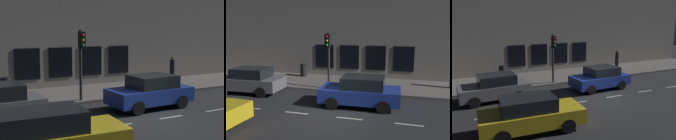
{
  "view_description": "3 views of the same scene",
  "coord_description": "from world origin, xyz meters",
  "views": [
    {
      "loc": [
        -10.93,
        7.71,
        3.81
      ],
      "look_at": [
        2.47,
        0.59,
        1.87
      ],
      "focal_mm": 52.55,
      "sensor_mm": 36.0,
      "label": 1
    },
    {
      "loc": [
        -10.25,
        -3.41,
        4.11
      ],
      "look_at": [
        2.69,
        0.31,
        1.7
      ],
      "focal_mm": 39.42,
      "sensor_mm": 36.0,
      "label": 2
    },
    {
      "loc": [
        -11.64,
        7.97,
        4.82
      ],
      "look_at": [
        1.94,
        1.62,
        1.59
      ],
      "focal_mm": 37.84,
      "sensor_mm": 36.0,
      "label": 3
    }
  ],
  "objects": [
    {
      "name": "parked_car_0",
      "position": [
        1.85,
        -1.16,
        0.79
      ],
      "size": [
        2.07,
        4.13,
        1.58
      ],
      "rotation": [
        0.0,
        0.0,
        0.04
      ],
      "color": "#1E389E",
      "rests_on": "ground"
    },
    {
      "name": "ground_plane",
      "position": [
        0.0,
        0.0,
        0.0
      ],
      "size": [
        60.0,
        60.0,
        0.0
      ],
      "primitive_type": "plane",
      "color": "#28282B"
    },
    {
      "name": "pedestrian_0",
      "position": [
        6.64,
        -6.26,
        0.95
      ],
      "size": [
        0.44,
        0.44,
        1.74
      ],
      "rotation": [
        0.0,
        0.0,
        6.0
      ],
      "color": "#232328",
      "rests_on": "sidewalk"
    },
    {
      "name": "sidewalk",
      "position": [
        6.25,
        0.0,
        0.07
      ],
      "size": [
        4.5,
        32.0,
        0.15
      ],
      "color": "slate",
      "rests_on": "ground"
    },
    {
      "name": "lane_centre_line",
      "position": [
        0.0,
        -1.0,
        0.0
      ],
      "size": [
        0.12,
        27.2,
        0.01
      ],
      "color": "beige",
      "rests_on": "ground"
    },
    {
      "name": "trash_bin",
      "position": [
        7.58,
        4.55,
        0.64
      ],
      "size": [
        0.58,
        0.58,
        0.98
      ],
      "color": "black",
      "rests_on": "sidewalk"
    },
    {
      "name": "parked_car_2",
      "position": [
        -2.31,
        5.2,
        0.79
      ],
      "size": [
        2.01,
        4.56,
        1.58
      ],
      "rotation": [
        0.0,
        0.0,
        3.09
      ],
      "color": "gold",
      "rests_on": "ground"
    },
    {
      "name": "parked_car_1",
      "position": [
        2.57,
        5.94,
        0.79
      ],
      "size": [
        2.1,
        4.17,
        1.58
      ],
      "rotation": [
        0.0,
        0.0,
        0.05
      ],
      "color": "slate",
      "rests_on": "ground"
    },
    {
      "name": "traffic_light",
      "position": [
        4.24,
        1.4,
        2.6
      ],
      "size": [
        0.49,
        0.32,
        3.59
      ],
      "color": "#2D2D30",
      "rests_on": "sidewalk"
    },
    {
      "name": "building_facade",
      "position": [
        8.8,
        0.0,
        3.7
      ],
      "size": [
        0.65,
        32.0,
        7.41
      ],
      "color": "gray",
      "rests_on": "ground"
    }
  ]
}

